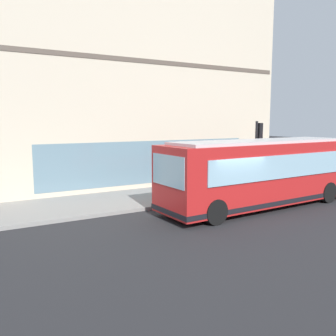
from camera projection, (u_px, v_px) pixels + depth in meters
The scene contains 8 objects.
ground at pixel (228, 217), 14.76m from camera, with size 120.00×120.00×0.00m, color #262628.
sidewalk_curb at pixel (170, 195), 18.79m from camera, with size 4.21×40.00×0.15m, color gray.
building_corner at pixel (127, 80), 22.57m from camera, with size 6.61×18.33×13.00m.
city_bus_nearside at pixel (261, 173), 16.32m from camera, with size 2.93×10.13×3.07m.
traffic_light_near_corner at pixel (258, 142), 19.55m from camera, with size 0.32×0.49×3.76m.
fire_hydrant at pixel (254, 178), 21.36m from camera, with size 0.35×0.35×0.74m.
pedestrian_by_light_pole at pixel (252, 165), 23.08m from camera, with size 0.32×0.32×1.69m.
newspaper_vending_box at pixel (177, 180), 20.34m from camera, with size 0.44×0.42×0.90m.
Camera 1 is at (-11.19, 9.34, 3.93)m, focal length 38.39 mm.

